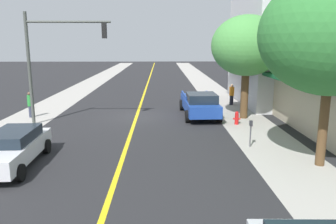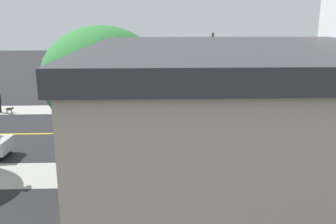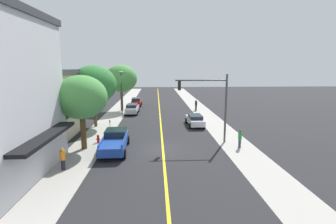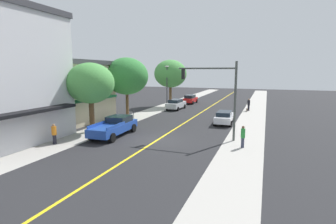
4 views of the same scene
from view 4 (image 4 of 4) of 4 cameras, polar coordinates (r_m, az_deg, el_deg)
The scene contains 20 objects.
ground_plane at distance 23.17m, azimuth -2.15°, elevation -5.95°, with size 140.00×140.00×0.00m, color #262628.
sidewalk_left at distance 26.64m, azimuth -16.40°, elevation -4.34°, with size 3.24×126.00×0.01m, color #ADA8A0.
sidewalk_right at distance 21.56m, azimuth 15.66°, elevation -7.42°, with size 3.24×126.00×0.01m, color #ADA8A0.
road_centerline_stripe at distance 23.17m, azimuth -2.15°, elevation -5.95°, with size 0.20×126.00×0.00m, color yellow.
brick_apartment_block at distance 33.42m, azimuth -22.90°, elevation 4.14°, with size 10.66×10.48×7.11m.
street_tree_left_near at distance 26.49m, azimuth -16.37°, elevation 5.93°, with size 4.57×4.57×6.70m.
street_tree_right_corner at distance 44.06m, azimuth 0.52°, elevation 8.24°, with size 5.33×5.33×7.71m.
street_tree_left_far at distance 34.38m, azimuth -8.91°, elevation 7.62°, with size 5.52×5.52×7.58m.
fire_hydrant at distance 27.98m, azimuth -12.37°, elevation -2.71°, with size 0.44×0.24×0.82m.
parking_meter at distance 31.54m, azimuth -7.42°, elevation -0.44°, with size 0.12×0.18×1.30m.
traffic_light_mast at distance 23.01m, azimuth 10.64°, elevation 4.97°, with size 5.06×0.32×6.71m.
street_lamp at distance 41.65m, azimuth -0.23°, elevation 6.40°, with size 0.70×0.36×6.70m.
red_sedan_left_curb at distance 48.37m, azimuth 4.80°, elevation 2.80°, with size 1.98×4.16×1.57m.
silver_sedan_left_curb at distance 40.86m, azimuth 1.73°, elevation 1.72°, with size 2.08×4.73×1.57m.
white_sedan_right_curb at distance 30.51m, azimuth 12.06°, elevation -1.06°, with size 2.06×4.79×1.42m.
blue_pickup_truck at distance 24.87m, azimuth -11.41°, elevation -3.03°, with size 2.45×5.92×1.70m.
pedestrian_orange_shirt at distance 23.49m, azimuth -23.31°, elevation -4.27°, with size 0.39×0.39×1.69m.
pedestrian_black_shirt at distance 41.27m, azimuth 16.99°, elevation 1.58°, with size 0.39×0.39×1.81m.
pedestrian_green_shirt at distance 21.38m, azimuth 15.83°, elevation -5.01°, with size 0.33×0.33×1.73m.
small_dog at distance 40.47m, azimuth 16.64°, elevation 0.57°, with size 0.33×0.67×0.50m.
Camera 4 is at (8.64, -20.66, 5.94)m, focal length 28.30 mm.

